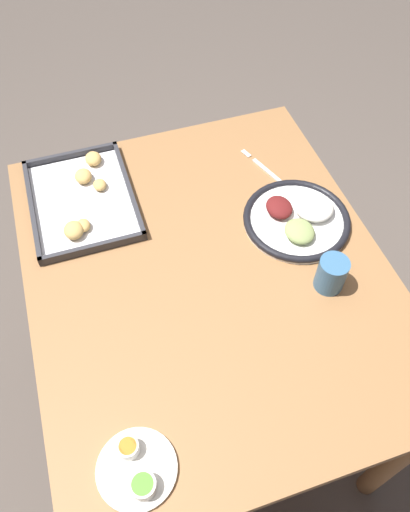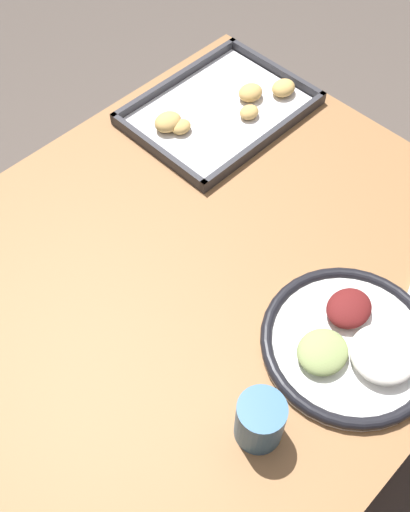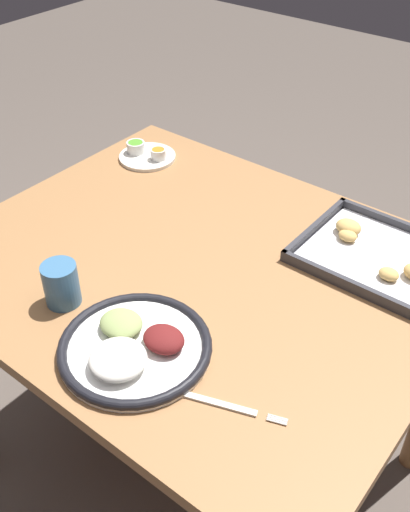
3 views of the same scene
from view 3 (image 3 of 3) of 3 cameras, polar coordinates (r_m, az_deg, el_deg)
ground_plane at (r=1.92m, az=-0.56°, el=-19.01°), size 8.00×8.00×0.00m
dining_table at (r=1.41m, az=-0.73°, el=-4.38°), size 1.10×0.90×0.78m
dinner_plate at (r=1.14m, az=-6.79°, el=-8.58°), size 0.29×0.29×0.05m
fork at (r=1.06m, az=1.29°, el=-13.87°), size 0.21×0.09×0.00m
saucer_plate at (r=1.74m, az=-5.60°, el=9.64°), size 0.16×0.16×0.04m
baking_tray at (r=1.39m, az=16.92°, el=-0.32°), size 0.38×0.28×0.04m
drinking_cup at (r=1.24m, az=-13.54°, el=-2.63°), size 0.07×0.07×0.09m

